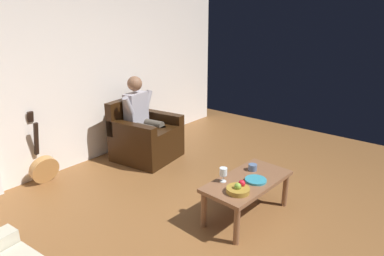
% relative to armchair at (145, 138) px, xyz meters
% --- Properties ---
extents(ground_plane, '(7.06, 7.06, 0.00)m').
position_rel_armchair_xyz_m(ground_plane, '(0.67, 2.35, -0.32)').
color(ground_plane, brown).
extents(wall_back, '(6.02, 0.06, 2.52)m').
position_rel_armchair_xyz_m(wall_back, '(0.67, -0.62, 0.94)').
color(wall_back, white).
rests_on(wall_back, ground).
extents(armchair, '(0.93, 0.93, 0.89)m').
position_rel_armchair_xyz_m(armchair, '(0.00, 0.00, 0.00)').
color(armchair, black).
rests_on(armchair, ground).
extents(person_seated, '(0.64, 0.58, 1.24)m').
position_rel_armchair_xyz_m(person_seated, '(0.01, -0.04, 0.36)').
color(person_seated, '#A19DA6').
rests_on(person_seated, ground).
extents(coffee_table, '(1.06, 0.58, 0.44)m').
position_rel_armchair_xyz_m(coffee_table, '(0.39, 2.01, 0.05)').
color(coffee_table, brown).
rests_on(coffee_table, ground).
extents(guitar, '(0.36, 0.28, 0.94)m').
position_rel_armchair_xyz_m(guitar, '(1.39, -0.42, -0.10)').
color(guitar, '#B58045').
rests_on(guitar, ground).
extents(wine_glass_near, '(0.08, 0.08, 0.15)m').
position_rel_armchair_xyz_m(wine_glass_near, '(0.59, 1.83, 0.22)').
color(wine_glass_near, silver).
rests_on(wine_glass_near, coffee_table).
extents(fruit_bowl, '(0.23, 0.23, 0.11)m').
position_rel_armchair_xyz_m(fruit_bowl, '(0.68, 2.07, 0.15)').
color(fruit_bowl, olive).
rests_on(fruit_bowl, coffee_table).
extents(decorative_dish, '(0.23, 0.23, 0.02)m').
position_rel_armchair_xyz_m(decorative_dish, '(0.37, 2.09, 0.13)').
color(decorative_dish, teal).
rests_on(decorative_dish, coffee_table).
extents(candle_jar, '(0.10, 0.10, 0.07)m').
position_rel_armchair_xyz_m(candle_jar, '(0.16, 1.93, 0.15)').
color(candle_jar, slate).
rests_on(candle_jar, coffee_table).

